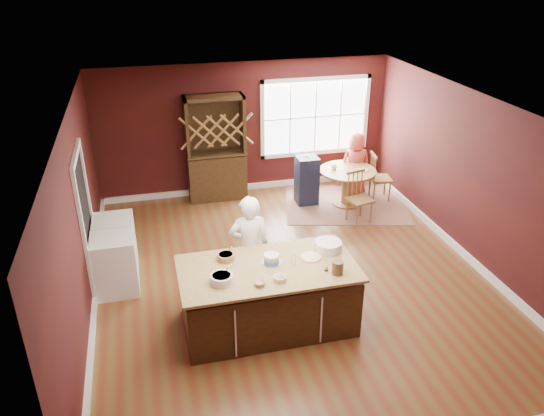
# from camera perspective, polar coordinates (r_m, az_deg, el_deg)

# --- Properties ---
(room_shell) EXTENTS (7.00, 7.00, 7.00)m
(room_shell) POSITION_cam_1_polar(r_m,az_deg,el_deg) (7.79, 2.22, 1.01)
(room_shell) COLOR brown
(room_shell) RESTS_ON ground
(window) EXTENTS (2.36, 0.10, 1.66)m
(window) POSITION_cam_1_polar(r_m,az_deg,el_deg) (11.27, 4.67, 9.76)
(window) COLOR white
(window) RESTS_ON room_shell
(doorway) EXTENTS (0.08, 1.26, 2.13)m
(doorway) POSITION_cam_1_polar(r_m,az_deg,el_deg) (8.26, -19.26, -1.52)
(doorway) COLOR white
(doorway) RESTS_ON room_shell
(kitchen_island) EXTENTS (2.33, 1.22, 0.92)m
(kitchen_island) POSITION_cam_1_polar(r_m,az_deg,el_deg) (7.22, -0.44, -9.61)
(kitchen_island) COLOR #3C2C18
(kitchen_island) RESTS_ON ground
(dining_table) EXTENTS (1.12, 1.12, 0.75)m
(dining_table) POSITION_cam_1_polar(r_m,az_deg,el_deg) (10.62, 8.08, 3.00)
(dining_table) COLOR brown
(dining_table) RESTS_ON ground
(baker) EXTENTS (0.62, 0.43, 1.62)m
(baker) POSITION_cam_1_polar(r_m,az_deg,el_deg) (7.61, -2.45, -4.28)
(baker) COLOR white
(baker) RESTS_ON ground
(layer_cake) EXTENTS (0.29, 0.29, 0.12)m
(layer_cake) POSITION_cam_1_polar(r_m,az_deg,el_deg) (7.02, -0.05, -5.47)
(layer_cake) COLOR silver
(layer_cake) RESTS_ON kitchen_island
(bowl_blue) EXTENTS (0.29, 0.29, 0.11)m
(bowl_blue) POSITION_cam_1_polar(r_m,az_deg,el_deg) (6.65, -5.45, -7.59)
(bowl_blue) COLOR white
(bowl_blue) RESTS_ON kitchen_island
(bowl_yellow) EXTENTS (0.23, 0.23, 0.09)m
(bowl_yellow) POSITION_cam_1_polar(r_m,az_deg,el_deg) (7.11, -4.99, -5.25)
(bowl_yellow) COLOR #AF6A3E
(bowl_yellow) RESTS_ON kitchen_island
(bowl_pink) EXTENTS (0.14, 0.14, 0.05)m
(bowl_pink) POSITION_cam_1_polar(r_m,az_deg,el_deg) (6.58, -1.35, -8.18)
(bowl_pink) COLOR white
(bowl_pink) RESTS_ON kitchen_island
(bowl_olive) EXTENTS (0.17, 0.17, 0.06)m
(bowl_olive) POSITION_cam_1_polar(r_m,az_deg,el_deg) (6.67, 0.85, -7.59)
(bowl_olive) COLOR beige
(bowl_olive) RESTS_ON kitchen_island
(drinking_glass) EXTENTS (0.07, 0.07, 0.14)m
(drinking_glass) POSITION_cam_1_polar(r_m,az_deg,el_deg) (6.98, 2.36, -5.59)
(drinking_glass) COLOR silver
(drinking_glass) RESTS_ON kitchen_island
(dinner_plate) EXTENTS (0.28, 0.28, 0.02)m
(dinner_plate) POSITION_cam_1_polar(r_m,az_deg,el_deg) (7.17, 4.21, -5.28)
(dinner_plate) COLOR beige
(dinner_plate) RESTS_ON kitchen_island
(white_tub) EXTENTS (0.37, 0.37, 0.13)m
(white_tub) POSITION_cam_1_polar(r_m,az_deg,el_deg) (7.34, 6.06, -4.06)
(white_tub) COLOR silver
(white_tub) RESTS_ON kitchen_island
(stoneware_crock) EXTENTS (0.15, 0.15, 0.18)m
(stoneware_crock) POSITION_cam_1_polar(r_m,az_deg,el_deg) (6.83, 7.07, -6.38)
(stoneware_crock) COLOR #483319
(stoneware_crock) RESTS_ON kitchen_island
(toy_figurine) EXTENTS (0.05, 0.05, 0.08)m
(toy_figurine) POSITION_cam_1_polar(r_m,az_deg,el_deg) (6.89, 5.86, -6.47)
(toy_figurine) COLOR yellow
(toy_figurine) RESTS_ON kitchen_island
(rug) EXTENTS (2.78, 2.40, 0.01)m
(rug) POSITION_cam_1_polar(r_m,az_deg,el_deg) (10.83, 7.90, 0.43)
(rug) COLOR brown
(rug) RESTS_ON ground
(chair_east) EXTENTS (0.46, 0.48, 1.01)m
(chair_east) POSITION_cam_1_polar(r_m,az_deg,el_deg) (10.99, 11.61, 3.35)
(chair_east) COLOR olive
(chair_east) RESTS_ON ground
(chair_south) EXTENTS (0.50, 0.49, 1.00)m
(chair_south) POSITION_cam_1_polar(r_m,az_deg,el_deg) (9.97, 9.43, 1.10)
(chair_south) COLOR brown
(chair_south) RESTS_ON ground
(chair_north) EXTENTS (0.53, 0.52, 0.94)m
(chair_north) POSITION_cam_1_polar(r_m,az_deg,el_deg) (11.49, 8.34, 4.47)
(chair_north) COLOR brown
(chair_north) RESTS_ON ground
(seated_woman) EXTENTS (0.66, 0.43, 1.34)m
(seated_woman) POSITION_cam_1_polar(r_m,az_deg,el_deg) (11.09, 8.93, 4.71)
(seated_woman) COLOR #C14940
(seated_woman) RESTS_ON ground
(high_chair) EXTENTS (0.42, 0.42, 1.03)m
(high_chair) POSITION_cam_1_polar(r_m,az_deg,el_deg) (10.63, 3.75, 3.11)
(high_chair) COLOR black
(high_chair) RESTS_ON ground
(toddler) EXTENTS (0.18, 0.14, 0.26)m
(toddler) POSITION_cam_1_polar(r_m,az_deg,el_deg) (10.57, 3.68, 4.72)
(toddler) COLOR #8CA5BF
(toddler) RESTS_ON high_chair
(table_plate) EXTENTS (0.20, 0.20, 0.02)m
(table_plate) POSITION_cam_1_polar(r_m,az_deg,el_deg) (10.56, 9.73, 4.06)
(table_plate) COLOR beige
(table_plate) RESTS_ON dining_table
(table_cup) EXTENTS (0.12, 0.12, 0.09)m
(table_cup) POSITION_cam_1_polar(r_m,az_deg,el_deg) (10.52, 6.69, 4.40)
(table_cup) COLOR white
(table_cup) RESTS_ON dining_table
(hutch) EXTENTS (1.17, 0.49, 2.14)m
(hutch) POSITION_cam_1_polar(r_m,az_deg,el_deg) (10.70, -6.07, 6.36)
(hutch) COLOR black
(hutch) RESTS_ON ground
(washer) EXTENTS (0.62, 0.60, 0.90)m
(washer) POSITION_cam_1_polar(r_m,az_deg,el_deg) (8.22, -16.51, -5.84)
(washer) COLOR white
(washer) RESTS_ON ground
(dryer) EXTENTS (0.62, 0.60, 0.89)m
(dryer) POSITION_cam_1_polar(r_m,az_deg,el_deg) (8.78, -16.46, -3.70)
(dryer) COLOR white
(dryer) RESTS_ON ground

